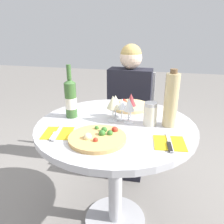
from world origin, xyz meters
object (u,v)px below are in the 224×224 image
Objects in this scene: seated_diner at (128,117)px; pizza_large at (98,137)px; tall_carafe at (171,100)px; wine_bottle at (71,98)px; dining_table at (116,145)px; chair_behind_diner at (130,121)px.

seated_diner is 0.95m from pizza_large.
wine_bottle is at bearing -179.25° from tall_carafe.
dining_table is at bearing -172.81° from tall_carafe.
pizza_large is at bearing -142.70° from tall_carafe.
seated_diner is at bearing 93.46° from dining_table.
tall_carafe is at bearing 7.19° from dining_table.
seated_diner reaches higher than chair_behind_diner.
chair_behind_diner is at bearing 113.61° from tall_carafe.
chair_behind_diner is 1.00m from tall_carafe.
wine_bottle reaches higher than tall_carafe.
seated_diner is 3.55× the size of wine_bottle.
dining_table is 0.40m from wine_bottle.
chair_behind_diner is (-0.04, 0.83, -0.19)m from dining_table.
tall_carafe is (0.35, -0.65, 0.39)m from seated_diner.
wine_bottle is (-0.25, 0.26, 0.11)m from pizza_large.
wine_bottle is at bearing 69.11° from seated_diner.
seated_diner reaches higher than wine_bottle.
chair_behind_diner is at bearing -90.00° from seated_diner.
dining_table is at bearing 93.46° from seated_diner.
tall_carafe is (0.31, 0.04, 0.30)m from dining_table.
wine_bottle is (-0.29, 0.03, 0.27)m from dining_table.
wine_bottle is (-0.25, -0.80, 0.45)m from chair_behind_diner.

